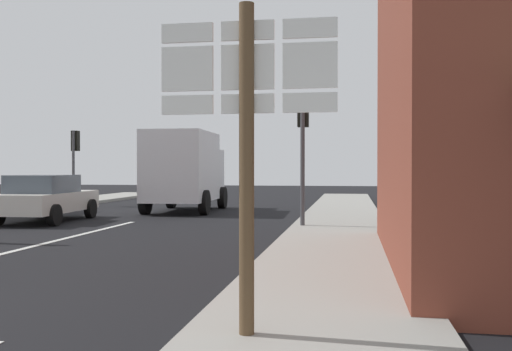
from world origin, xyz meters
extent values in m
plane|color=black|center=(0.00, 10.00, 0.00)|extent=(80.00, 80.00, 0.00)
cube|color=gray|center=(6.41, 8.00, 0.07)|extent=(2.57, 44.00, 0.14)
cube|color=silver|center=(0.00, 6.00, 0.01)|extent=(0.16, 12.00, 0.01)
cube|color=beige|center=(-2.73, 11.73, 0.62)|extent=(2.02, 4.30, 0.60)
cube|color=#47515B|center=(-2.71, 11.48, 1.19)|extent=(1.68, 2.20, 0.55)
cylinder|color=black|center=(-3.69, 13.02, 0.32)|extent=(0.26, 0.65, 0.64)
cylinder|color=black|center=(-1.94, 13.14, 0.32)|extent=(0.26, 0.65, 0.64)
cylinder|color=black|center=(-1.77, 10.44, 0.32)|extent=(0.26, 0.65, 0.64)
cube|color=silver|center=(0.39, 15.91, 1.75)|extent=(2.32, 3.77, 2.60)
cube|color=silver|center=(0.31, 18.40, 1.45)|extent=(2.13, 1.37, 2.00)
cube|color=#47515B|center=(0.31, 18.45, 2.25)|extent=(1.76, 0.16, 0.70)
cylinder|color=black|center=(-0.79, 18.32, 0.45)|extent=(0.31, 0.91, 0.90)
cylinder|color=black|center=(1.41, 18.39, 0.45)|extent=(0.31, 0.91, 0.90)
cylinder|color=black|center=(-0.67, 14.92, 0.45)|extent=(0.31, 0.91, 0.90)
cylinder|color=black|center=(1.53, 14.99, 0.45)|extent=(0.31, 0.91, 0.90)
cylinder|color=brown|center=(5.76, 0.28, 1.60)|extent=(0.14, 0.14, 3.20)
cube|color=white|center=(5.18, 0.33, 2.96)|extent=(0.50, 0.03, 0.18)
cube|color=black|center=(5.18, 0.35, 2.96)|extent=(0.43, 0.01, 0.13)
cube|color=white|center=(5.18, 0.33, 2.62)|extent=(0.50, 0.03, 0.42)
cube|color=black|center=(5.18, 0.35, 2.62)|extent=(0.43, 0.01, 0.32)
cube|color=white|center=(5.18, 0.33, 2.28)|extent=(0.50, 0.03, 0.18)
cube|color=black|center=(5.18, 0.35, 2.28)|extent=(0.43, 0.01, 0.13)
cube|color=white|center=(5.76, 0.33, 2.96)|extent=(0.50, 0.03, 0.18)
cube|color=black|center=(5.76, 0.35, 2.96)|extent=(0.43, 0.01, 0.13)
cube|color=white|center=(5.76, 0.33, 2.62)|extent=(0.50, 0.03, 0.42)
cube|color=black|center=(5.76, 0.35, 2.62)|extent=(0.43, 0.01, 0.32)
cube|color=white|center=(5.76, 0.33, 2.28)|extent=(0.50, 0.03, 0.18)
cube|color=black|center=(5.76, 0.35, 2.28)|extent=(0.43, 0.01, 0.13)
cube|color=white|center=(6.34, 0.33, 2.96)|extent=(0.50, 0.03, 0.18)
cube|color=black|center=(6.34, 0.35, 2.96)|extent=(0.43, 0.01, 0.13)
cube|color=white|center=(6.34, 0.33, 2.62)|extent=(0.50, 0.03, 0.42)
cube|color=black|center=(6.34, 0.35, 2.62)|extent=(0.43, 0.01, 0.32)
cube|color=white|center=(6.34, 0.33, 2.28)|extent=(0.50, 0.03, 0.18)
cube|color=black|center=(6.34, 0.35, 2.28)|extent=(0.43, 0.01, 0.13)
cylinder|color=#47474C|center=(5.42, 10.48, 1.85)|extent=(0.12, 0.12, 3.70)
cube|color=black|center=(5.42, 10.68, 3.25)|extent=(0.30, 0.28, 0.90)
sphere|color=#360303|center=(5.42, 10.82, 3.52)|extent=(0.18, 0.18, 0.18)
sphere|color=#3C2303|center=(5.42, 10.82, 3.24)|extent=(0.18, 0.18, 0.18)
sphere|color=#0CA526|center=(5.42, 10.82, 2.96)|extent=(0.18, 0.18, 0.18)
cylinder|color=#47474C|center=(-5.42, 18.72, 1.68)|extent=(0.12, 0.12, 3.35)
cube|color=black|center=(-5.42, 18.92, 2.90)|extent=(0.30, 0.28, 0.90)
sphere|color=#360303|center=(-5.42, 19.06, 3.17)|extent=(0.18, 0.18, 0.18)
sphere|color=#3C2303|center=(-5.42, 19.06, 2.89)|extent=(0.18, 0.18, 0.18)
sphere|color=#0CA526|center=(-5.42, 19.06, 2.61)|extent=(0.18, 0.18, 0.18)
camera|label=1|loc=(6.72, -4.92, 1.68)|focal=40.15mm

